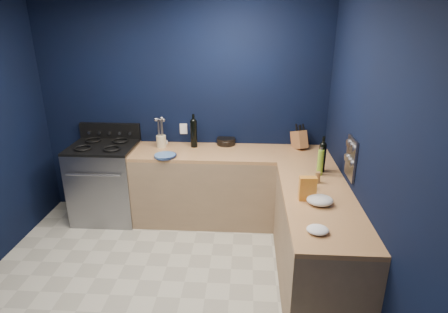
# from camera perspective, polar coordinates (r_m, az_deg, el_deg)

# --- Properties ---
(floor) EXTENTS (3.50, 3.50, 0.02)m
(floor) POSITION_cam_1_polar(r_m,az_deg,el_deg) (3.66, -10.27, -20.53)
(floor) COLOR #BCB7A4
(floor) RESTS_ON ground
(wall_back) EXTENTS (3.50, 0.02, 2.60)m
(wall_back) POSITION_cam_1_polar(r_m,az_deg,el_deg) (4.62, -6.28, 6.95)
(wall_back) COLOR black
(wall_back) RESTS_ON ground
(wall_right) EXTENTS (0.02, 3.50, 2.60)m
(wall_right) POSITION_cam_1_polar(r_m,az_deg,el_deg) (3.04, 22.17, -1.81)
(wall_right) COLOR black
(wall_right) RESTS_ON ground
(cab_back) EXTENTS (2.30, 0.63, 0.86)m
(cab_back) POSITION_cam_1_polar(r_m,az_deg,el_deg) (4.54, 0.98, -4.83)
(cab_back) COLOR #947555
(cab_back) RESTS_ON floor
(top_back) EXTENTS (2.30, 0.63, 0.04)m
(top_back) POSITION_cam_1_polar(r_m,az_deg,el_deg) (4.37, 1.01, 0.51)
(top_back) COLOR brown
(top_back) RESTS_ON cab_back
(cab_right) EXTENTS (0.63, 1.67, 0.86)m
(cab_right) POSITION_cam_1_polar(r_m,az_deg,el_deg) (3.59, 13.85, -12.92)
(cab_right) COLOR #947555
(cab_right) RESTS_ON floor
(top_right) EXTENTS (0.63, 1.67, 0.04)m
(top_right) POSITION_cam_1_polar(r_m,az_deg,el_deg) (3.37, 14.50, -6.51)
(top_right) COLOR brown
(top_right) RESTS_ON cab_right
(gas_range) EXTENTS (0.76, 0.66, 0.92)m
(gas_range) POSITION_cam_1_polar(r_m,az_deg,el_deg) (4.83, -17.54, -3.87)
(gas_range) COLOR gray
(gas_range) RESTS_ON floor
(oven_door) EXTENTS (0.59, 0.02, 0.42)m
(oven_door) POSITION_cam_1_polar(r_m,az_deg,el_deg) (4.57, -18.88, -5.60)
(oven_door) COLOR black
(oven_door) RESTS_ON gas_range
(cooktop) EXTENTS (0.76, 0.66, 0.03)m
(cooktop) POSITION_cam_1_polar(r_m,az_deg,el_deg) (4.66, -18.16, 1.46)
(cooktop) COLOR black
(cooktop) RESTS_ON gas_range
(backguard) EXTENTS (0.76, 0.06, 0.20)m
(backguard) POSITION_cam_1_polar(r_m,az_deg,el_deg) (4.89, -17.06, 3.78)
(backguard) COLOR black
(backguard) RESTS_ON gas_range
(spice_panel) EXTENTS (0.02, 0.28, 0.38)m
(spice_panel) POSITION_cam_1_polar(r_m,az_deg,el_deg) (3.56, 18.92, -0.24)
(spice_panel) COLOR gray
(spice_panel) RESTS_ON wall_right
(wall_outlet) EXTENTS (0.09, 0.02, 0.13)m
(wall_outlet) POSITION_cam_1_polar(r_m,az_deg,el_deg) (4.66, -6.22, 4.26)
(wall_outlet) COLOR white
(wall_outlet) RESTS_ON wall_back
(plate_stack) EXTENTS (0.30, 0.30, 0.03)m
(plate_stack) POSITION_cam_1_polar(r_m,az_deg,el_deg) (4.24, -9.04, 0.11)
(plate_stack) COLOR #4569A7
(plate_stack) RESTS_ON top_back
(ramekin) EXTENTS (0.12, 0.12, 0.04)m
(ramekin) POSITION_cam_1_polar(r_m,az_deg,el_deg) (4.69, -9.19, 2.18)
(ramekin) COLOR white
(ramekin) RESTS_ON top_back
(utensil_crock) EXTENTS (0.13, 0.13, 0.15)m
(utensil_crock) POSITION_cam_1_polar(r_m,az_deg,el_deg) (4.56, -9.60, 2.31)
(utensil_crock) COLOR beige
(utensil_crock) RESTS_ON top_back
(wine_bottle_back) EXTENTS (0.09, 0.09, 0.33)m
(wine_bottle_back) POSITION_cam_1_polar(r_m,az_deg,el_deg) (4.49, -4.65, 3.48)
(wine_bottle_back) COLOR black
(wine_bottle_back) RESTS_ON top_back
(lemon_basket) EXTENTS (0.29, 0.29, 0.09)m
(lemon_basket) POSITION_cam_1_polar(r_m,az_deg,el_deg) (4.59, 0.32, 2.36)
(lemon_basket) COLOR black
(lemon_basket) RESTS_ON top_back
(knife_block) EXTENTS (0.21, 0.27, 0.26)m
(knife_block) POSITION_cam_1_polar(r_m,az_deg,el_deg) (4.54, 11.45, 2.55)
(knife_block) COLOR brown
(knife_block) RESTS_ON top_back
(wine_bottle_right) EXTENTS (0.09, 0.09, 0.29)m
(wine_bottle_right) POSITION_cam_1_polar(r_m,az_deg,el_deg) (3.88, 14.80, -0.21)
(wine_bottle_right) COLOR black
(wine_bottle_right) RESTS_ON top_right
(oil_bottle) EXTENTS (0.06, 0.06, 0.26)m
(oil_bottle) POSITION_cam_1_polar(r_m,az_deg,el_deg) (3.80, 14.55, -0.91)
(oil_bottle) COLOR #7EAF2B
(oil_bottle) RESTS_ON top_right
(spice_jar_near) EXTENTS (0.06, 0.06, 0.11)m
(spice_jar_near) POSITION_cam_1_polar(r_m,az_deg,el_deg) (3.64, 14.17, -3.13)
(spice_jar_near) COLOR olive
(spice_jar_near) RESTS_ON top_right
(spice_jar_far) EXTENTS (0.05, 0.05, 0.08)m
(spice_jar_far) POSITION_cam_1_polar(r_m,az_deg,el_deg) (3.52, 13.53, -4.18)
(spice_jar_far) COLOR olive
(spice_jar_far) RESTS_ON top_right
(crouton_bag) EXTENTS (0.15, 0.07, 0.21)m
(crouton_bag) POSITION_cam_1_polar(r_m,az_deg,el_deg) (3.26, 12.69, -4.83)
(crouton_bag) COLOR red
(crouton_bag) RESTS_ON top_right
(towel_front) EXTENTS (0.25, 0.22, 0.08)m
(towel_front) POSITION_cam_1_polar(r_m,az_deg,el_deg) (3.24, 14.49, -6.51)
(towel_front) COLOR white
(towel_front) RESTS_ON top_right
(towel_end) EXTENTS (0.19, 0.17, 0.05)m
(towel_end) POSITION_cam_1_polar(r_m,az_deg,el_deg) (2.85, 14.17, -10.84)
(towel_end) COLOR white
(towel_end) RESTS_ON top_right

